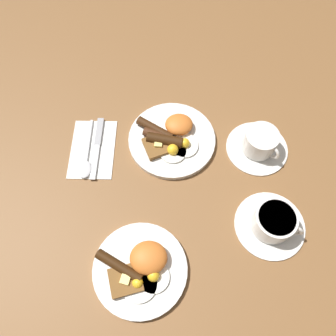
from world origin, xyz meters
name	(u,v)px	position (x,y,z in m)	size (l,w,h in m)	color
ground_plane	(172,141)	(0.00, 0.00, 0.00)	(3.00, 3.00, 0.00)	brown
breakfast_plate_near	(171,138)	(0.00, 0.00, 0.02)	(0.23, 0.23, 0.05)	silver
breakfast_plate_far	(140,268)	(0.09, 0.34, 0.02)	(0.21, 0.21, 0.05)	silver
teacup_near	(259,144)	(-0.23, 0.04, 0.03)	(0.16, 0.16, 0.07)	silver
teacup_far	(273,222)	(-0.22, 0.25, 0.03)	(0.17, 0.17, 0.07)	silver
napkin	(93,149)	(0.21, 0.02, 0.00)	(0.12, 0.18, 0.01)	white
knife	(97,144)	(0.20, 0.00, 0.01)	(0.03, 0.19, 0.01)	silver
spoon	(86,163)	(0.23, 0.06, 0.01)	(0.04, 0.18, 0.01)	silver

